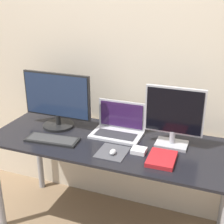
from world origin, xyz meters
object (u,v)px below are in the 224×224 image
monitor_left (57,101)px  laptop (119,126)px  book (162,159)px  mouse (113,152)px  keyboard (52,140)px  power_brick (139,151)px  monitor_right (174,116)px

monitor_left → laptop: (0.48, 0.04, -0.15)m
monitor_left → book: bearing=-14.8°
laptop → book: laptop is taller
mouse → book: 0.31m
keyboard → power_brick: bearing=5.2°
monitor_left → monitor_right: monitor_left is taller
monitor_left → power_brick: 0.75m
laptop → mouse: size_ratio=5.89×
monitor_left → laptop: monitor_left is taller
monitor_right → power_brick: 0.32m
monitor_right → mouse: (-0.33, -0.26, -0.19)m
power_brick → laptop: bearing=135.0°
monitor_left → laptop: size_ratio=1.50×
monitor_right → power_brick: bearing=-135.7°
monitor_left → laptop: bearing=5.2°
monitor_right → laptop: monitor_right is taller
laptop → power_brick: size_ratio=3.84×
laptop → mouse: bearing=-76.8°
laptop → mouse: 0.32m
mouse → power_brick: (0.15, 0.09, -0.01)m
monitor_left → power_brick: (0.70, -0.18, -0.20)m
monitor_right → laptop: (-0.40, 0.04, -0.16)m
mouse → keyboard: bearing=176.1°
keyboard → book: size_ratio=1.73×
monitor_right → keyboard: size_ratio=1.07×
book → power_brick: 0.17m
keyboard → power_brick: power_brick is taller
keyboard → power_brick: 0.62m
power_brick → monitor_right: bearing=44.3°
monitor_right → mouse: 0.46m
monitor_left → monitor_right: size_ratio=1.31×
monitor_right → book: (-0.02, -0.23, -0.20)m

